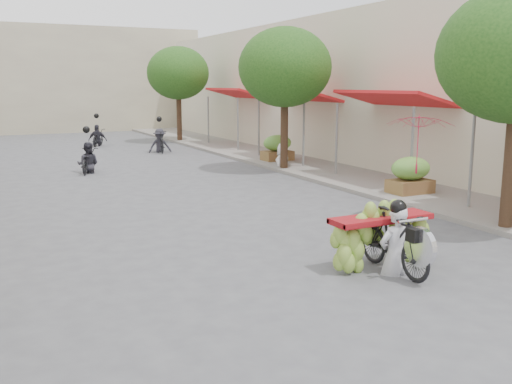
# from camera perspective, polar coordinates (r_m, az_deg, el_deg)

# --- Properties ---
(ground) EXTENTS (120.00, 120.00, 0.00)m
(ground) POSITION_cam_1_polar(r_m,az_deg,el_deg) (7.36, 19.88, -15.64)
(ground) COLOR #56565B
(ground) RESTS_ON ground
(sidewalk_right) EXTENTS (4.00, 60.00, 0.12)m
(sidewalk_right) POSITION_cam_1_polar(r_m,az_deg,el_deg) (23.03, 5.08, 2.87)
(sidewalk_right) COLOR gray
(sidewalk_right) RESTS_ON ground
(shophouse_row_right) EXTENTS (9.77, 40.00, 6.00)m
(shophouse_row_right) POSITION_cam_1_polar(r_m,az_deg,el_deg) (25.03, 16.38, 9.86)
(shophouse_row_right) COLOR beige
(shophouse_row_right) RESTS_ON ground
(far_building) EXTENTS (20.00, 6.00, 7.00)m
(far_building) POSITION_cam_1_polar(r_m,az_deg,el_deg) (42.75, -20.08, 10.50)
(far_building) COLOR #B3A98E
(far_building) RESTS_ON ground
(street_tree_mid) EXTENTS (3.40, 3.40, 5.25)m
(street_tree_mid) POSITION_cam_1_polar(r_m,az_deg,el_deg) (21.16, 2.90, 12.31)
(street_tree_mid) COLOR #3A2719
(street_tree_mid) RESTS_ON ground
(street_tree_far) EXTENTS (3.40, 3.40, 5.25)m
(street_tree_far) POSITION_cam_1_polar(r_m,az_deg,el_deg) (32.17, -7.80, 11.68)
(street_tree_far) COLOR #3A2719
(street_tree_far) RESTS_ON ground
(produce_crate_mid) EXTENTS (1.20, 0.88, 1.16)m
(produce_crate_mid) POSITION_cam_1_polar(r_m,az_deg,el_deg) (16.88, 15.20, 1.91)
(produce_crate_mid) COLOR brown
(produce_crate_mid) RESTS_ON ground
(produce_crate_far) EXTENTS (1.20, 0.88, 1.16)m
(produce_crate_far) POSITION_cam_1_polar(r_m,az_deg,el_deg) (23.42, 2.15, 4.64)
(produce_crate_far) COLOR brown
(produce_crate_far) RESTS_ON ground
(banana_motorbike) EXTENTS (2.20, 1.93, 2.18)m
(banana_motorbike) POSITION_cam_1_polar(r_m,az_deg,el_deg) (10.08, 13.24, -3.76)
(banana_motorbike) COLOR black
(banana_motorbike) RESTS_ON ground
(market_umbrella) EXTENTS (2.02, 2.02, 1.64)m
(market_umbrella) POSITION_cam_1_polar(r_m,az_deg,el_deg) (16.02, 16.15, 7.54)
(market_umbrella) COLOR #C71A3E
(market_umbrella) RESTS_ON ground
(pedestrian) EXTENTS (0.96, 0.87, 1.68)m
(pedestrian) POSITION_cam_1_polar(r_m,az_deg,el_deg) (21.97, 2.72, 4.89)
(pedestrian) COLOR white
(pedestrian) RESTS_ON ground
(bg_motorbike_a) EXTENTS (1.15, 1.65, 1.95)m
(bg_motorbike_a) POSITION_cam_1_polar(r_m,az_deg,el_deg) (21.65, -16.50, 3.82)
(bg_motorbike_a) COLOR black
(bg_motorbike_a) RESTS_ON ground
(bg_motorbike_b) EXTENTS (1.11, 1.91, 1.95)m
(bg_motorbike_b) POSITION_cam_1_polar(r_m,az_deg,el_deg) (27.44, -9.62, 5.63)
(bg_motorbike_b) COLOR black
(bg_motorbike_b) RESTS_ON ground
(bg_motorbike_c) EXTENTS (1.22, 1.64, 1.95)m
(bg_motorbike_c) POSITION_cam_1_polar(r_m,az_deg,el_deg) (31.03, -15.60, 5.93)
(bg_motorbike_c) COLOR black
(bg_motorbike_c) RESTS_ON ground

